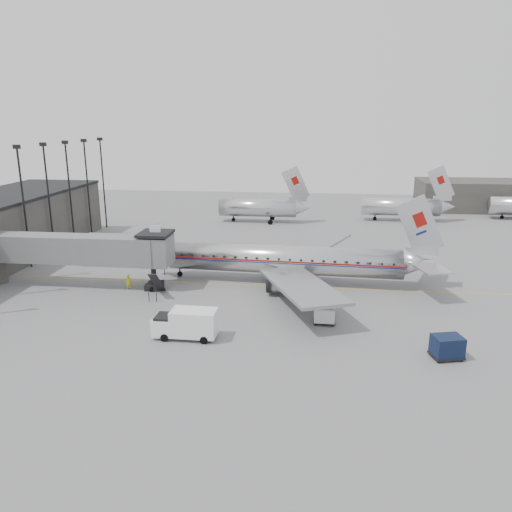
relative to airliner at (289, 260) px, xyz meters
The scene contains 12 objects.
ground 9.70m from the airliner, 125.77° to the right, with size 160.00×160.00×0.00m, color slate.
hangar 65.67m from the airliner, 52.97° to the left, with size 30.00×12.00×6.00m, color #3C3936.
apron_line 3.94m from the airliner, 147.36° to the right, with size 0.15×60.00×0.01m, color gold.
jet_bridge 22.51m from the airliner, 169.99° to the right, with size 21.00×6.20×7.10m.
floodlight_masts 33.88m from the airliner, behind, with size 0.90×42.25×15.25m.
distant_aircraft_near 35.18m from the airliner, 101.89° to the left, with size 16.39×3.20×10.26m.
distant_aircraft_mid 42.76m from the airliner, 63.99° to the left, with size 16.39×3.20×10.26m.
airliner is the anchor object (origin of this frame).
service_van 18.14m from the airliner, 116.28° to the right, with size 5.50×2.28×2.57m.
baggage_cart_navy 22.09m from the airliner, 52.93° to the right, with size 2.72×2.31×1.84m.
baggage_cart_white 12.44m from the airliner, 71.85° to the right, with size 2.01×1.55×1.55m.
ramp_worker 18.13m from the airliner, 165.32° to the right, with size 0.61×0.40×1.68m, color #C8CB17.
Camera 1 is at (7.90, -47.26, 18.21)m, focal length 35.00 mm.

